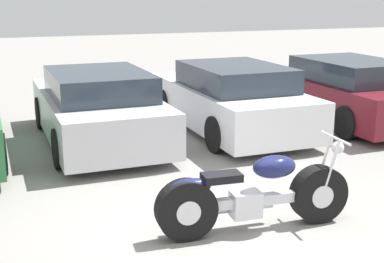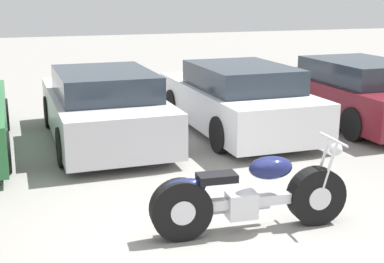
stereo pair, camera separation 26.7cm
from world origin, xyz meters
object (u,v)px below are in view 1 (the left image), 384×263
Objects in this scene: parked_car_silver at (97,108)px; parked_car_maroon at (344,91)px; parked_car_white at (230,99)px; motorcycle at (253,196)px.

parked_car_maroon is at bearing -2.22° from parked_car_silver.
parked_car_maroon is at bearing -2.31° from parked_car_white.
parked_car_silver is at bearing 177.78° from parked_car_maroon.
motorcycle is at bearing -78.66° from parked_car_silver.
parked_car_white is 2.64m from parked_car_maroon.
parked_car_white is at bearing 177.69° from parked_car_maroon.
parked_car_silver reaches higher than motorcycle.
parked_car_silver is at bearing 177.87° from parked_car_white.
parked_car_white is at bearing -2.13° from parked_car_silver.
parked_car_silver and parked_car_maroon have the same top height.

